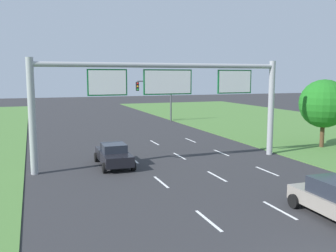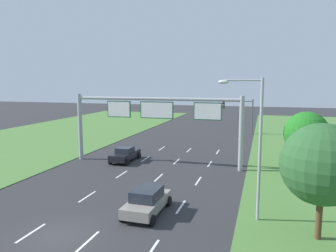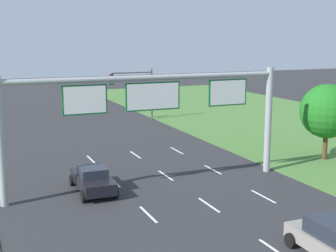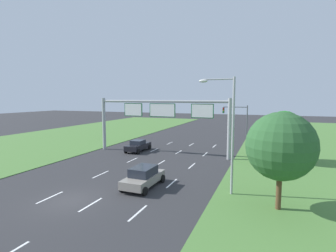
# 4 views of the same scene
# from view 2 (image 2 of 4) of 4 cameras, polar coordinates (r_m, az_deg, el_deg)

# --- Properties ---
(ground_plane) EXTENTS (200.00, 200.00, 0.00)m
(ground_plane) POSITION_cam_2_polar(r_m,az_deg,el_deg) (19.42, -18.51, -17.87)
(ground_plane) COLOR #2D2D30
(lane_dashes_inner_left) EXTENTS (0.14, 44.40, 0.01)m
(lane_dashes_inner_left) POSITION_cam_2_polar(r_m,az_deg,el_deg) (22.60, -17.81, -14.10)
(lane_dashes_inner_left) COLOR white
(lane_dashes_inner_left) RESTS_ON ground_plane
(lane_dashes_inner_right) EXTENTS (0.14, 44.40, 0.01)m
(lane_dashes_inner_right) POSITION_cam_2_polar(r_m,az_deg,el_deg) (20.94, -9.55, -15.61)
(lane_dashes_inner_right) COLOR white
(lane_dashes_inner_right) RESTS_ON ground_plane
(lane_dashes_slip) EXTENTS (0.14, 44.40, 0.01)m
(lane_dashes_slip) POSITION_cam_2_polar(r_m,az_deg,el_deg) (19.77, 0.04, -16.96)
(lane_dashes_slip) COLOR white
(lane_dashes_slip) RESTS_ON ground_plane
(car_near_red) EXTENTS (2.21, 4.37, 1.62)m
(car_near_red) POSITION_cam_2_polar(r_m,az_deg,el_deg) (21.20, -3.69, -12.85)
(car_near_red) COLOR gray
(car_near_red) RESTS_ON ground_plane
(car_lead_silver) EXTENTS (2.07, 4.39, 1.50)m
(car_lead_silver) POSITION_cam_2_polar(r_m,az_deg,el_deg) (34.65, -7.48, -4.89)
(car_lead_silver) COLOR black
(car_lead_silver) RESTS_ON ground_plane
(sign_gantry) EXTENTS (17.24, 0.44, 7.00)m
(sign_gantry) POSITION_cam_2_polar(r_m,az_deg,el_deg) (32.30, -2.02, 1.79)
(sign_gantry) COLOR #9EA0A5
(sign_gantry) RESTS_ON ground_plane
(traffic_light_mast) EXTENTS (4.76, 0.49, 5.60)m
(traffic_light_mast) POSITION_cam_2_polar(r_m,az_deg,el_deg) (52.82, 12.40, 2.74)
(traffic_light_mast) COLOR #47494F
(traffic_light_mast) RESTS_ON ground_plane
(street_lamp) EXTENTS (2.61, 0.32, 8.50)m
(street_lamp) POSITION_cam_2_polar(r_m,az_deg,el_deg) (19.71, 14.69, -1.83)
(street_lamp) COLOR #9EA0A5
(street_lamp) RESTS_ON ground_plane
(roadside_tree_near) EXTENTS (4.25, 4.25, 6.20)m
(roadside_tree_near) POSITION_cam_2_polar(r_m,az_deg,el_deg) (18.58, 25.29, -6.07)
(roadside_tree_near) COLOR #513823
(roadside_tree_near) RESTS_ON ground_plane
(roadside_tree_mid) EXTENTS (3.95, 3.95, 5.64)m
(roadside_tree_mid) POSITION_cam_2_polar(r_m,az_deg,el_deg) (31.85, 22.97, -1.23)
(roadside_tree_mid) COLOR #513823
(roadside_tree_mid) RESTS_ON ground_plane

